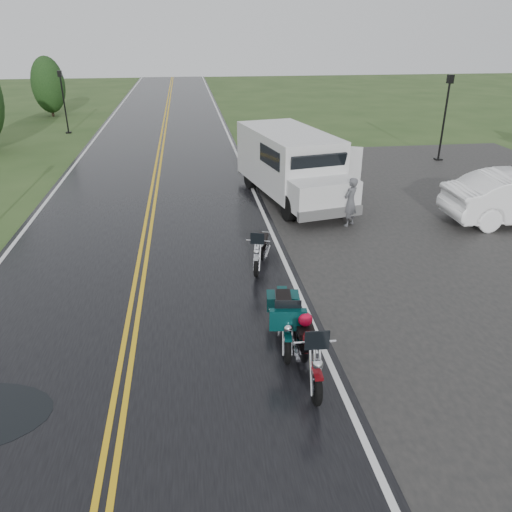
{
  "coord_description": "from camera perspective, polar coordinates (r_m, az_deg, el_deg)",
  "views": [
    {
      "loc": [
        1.38,
        -8.3,
        5.77
      ],
      "look_at": [
        2.8,
        2.0,
        1.0
      ],
      "focal_mm": 35.0,
      "sensor_mm": 36.0,
      "label": 1
    }
  ],
  "objects": [
    {
      "name": "van_white",
      "position": [
        16.0,
        3.89,
        8.16
      ],
      "size": [
        3.6,
        6.69,
        2.49
      ],
      "primitive_type": null,
      "rotation": [
        0.0,
        0.0,
        0.2
      ],
      "color": "silver",
      "rests_on": "ground"
    },
    {
      "name": "motorcycle_silver",
      "position": [
        12.38,
        0.1,
        -0.23
      ],
      "size": [
        1.2,
        2.02,
        1.12
      ],
      "primitive_type": null,
      "rotation": [
        0.0,
        0.0,
        -0.29
      ],
      "color": "#9B9EA2",
      "rests_on": "ground"
    },
    {
      "name": "ground",
      "position": [
        10.2,
        -14.44,
        -10.7
      ],
      "size": [
        120.0,
        120.0,
        0.0
      ],
      "primitive_type": "plane",
      "color": "#2D471E",
      "rests_on": "ground"
    },
    {
      "name": "tree_left_far",
      "position": [
        39.55,
        -22.56,
        17.02
      ],
      "size": [
        2.25,
        2.25,
        3.46
      ],
      "primitive_type": null,
      "color": "#1E3D19",
      "rests_on": "ground"
    },
    {
      "name": "lamp_post_far_left",
      "position": [
        32.54,
        -21.09,
        16.07
      ],
      "size": [
        0.31,
        0.31,
        3.58
      ],
      "primitive_type": null,
      "color": "black",
      "rests_on": "ground"
    },
    {
      "name": "parking_pad",
      "position": [
        17.4,
        26.35,
        2.67
      ],
      "size": [
        14.0,
        24.0,
        0.03
      ],
      "primitive_type": "cube",
      "color": "black",
      "rests_on": "ground"
    },
    {
      "name": "lamp_post_far_right",
      "position": [
        25.39,
        20.72,
        14.49
      ],
      "size": [
        0.34,
        0.34,
        3.91
      ],
      "primitive_type": null,
      "color": "black",
      "rests_on": "ground"
    },
    {
      "name": "person_at_van",
      "position": [
        15.98,
        10.74,
        5.99
      ],
      "size": [
        0.67,
        0.65,
        1.55
      ],
      "primitive_type": "imported",
      "rotation": [
        0.0,
        0.0,
        3.84
      ],
      "color": "#4E4F54",
      "rests_on": "ground"
    },
    {
      "name": "road",
      "position": [
        19.23,
        -11.68,
        6.73
      ],
      "size": [
        8.0,
        100.0,
        0.04
      ],
      "primitive_type": "cube",
      "color": "black",
      "rests_on": "ground"
    },
    {
      "name": "motorcycle_teal",
      "position": [
        9.27,
        3.63,
        -9.12
      ],
      "size": [
        1.03,
        2.21,
        1.26
      ],
      "primitive_type": null,
      "rotation": [
        0.0,
        0.0,
        -0.13
      ],
      "color": "#043131",
      "rests_on": "ground"
    },
    {
      "name": "motorcycle_red",
      "position": [
        8.39,
        6.94,
        -13.13
      ],
      "size": [
        0.92,
        2.26,
        1.31
      ],
      "primitive_type": null,
      "rotation": [
        0.0,
        0.0,
        -0.05
      ],
      "color": "#5E0A0F",
      "rests_on": "ground"
    }
  ]
}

